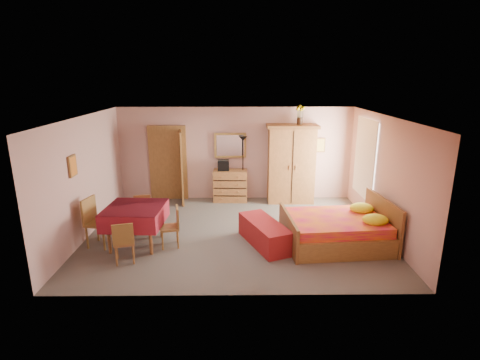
{
  "coord_description": "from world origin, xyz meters",
  "views": [
    {
      "loc": [
        0.02,
        -7.82,
        3.42
      ],
      "look_at": [
        0.1,
        0.3,
        1.15
      ],
      "focal_mm": 28.0,
      "sensor_mm": 36.0,
      "label": 1
    }
  ],
  "objects_px": {
    "wall_mirror": "(230,145)",
    "chair_south": "(124,241)",
    "wardrobe": "(291,164)",
    "chair_west": "(99,222)",
    "floor_lamp": "(243,169)",
    "sunflower_vase": "(300,115)",
    "chair_east": "(169,227)",
    "stereo": "(223,165)",
    "chest_of_drawers": "(230,186)",
    "dining_table": "(136,226)",
    "bench": "(264,233)",
    "chair_north": "(143,215)",
    "bed": "(336,222)"
  },
  "relations": [
    {
      "from": "wardrobe",
      "to": "dining_table",
      "type": "height_order",
      "value": "wardrobe"
    },
    {
      "from": "wall_mirror",
      "to": "floor_lamp",
      "type": "height_order",
      "value": "wall_mirror"
    },
    {
      "from": "wall_mirror",
      "to": "dining_table",
      "type": "height_order",
      "value": "wall_mirror"
    },
    {
      "from": "chest_of_drawers",
      "to": "bench",
      "type": "distance_m",
      "value": 2.95
    },
    {
      "from": "wall_mirror",
      "to": "chair_south",
      "type": "bearing_deg",
      "value": -119.54
    },
    {
      "from": "dining_table",
      "to": "chair_north",
      "type": "relative_size",
      "value": 1.38
    },
    {
      "from": "wardrobe",
      "to": "dining_table",
      "type": "bearing_deg",
      "value": -141.67
    },
    {
      "from": "dining_table",
      "to": "chair_west",
      "type": "distance_m",
      "value": 0.74
    },
    {
      "from": "chest_of_drawers",
      "to": "chair_east",
      "type": "distance_m",
      "value": 3.15
    },
    {
      "from": "chest_of_drawers",
      "to": "wall_mirror",
      "type": "relative_size",
      "value": 1.07
    },
    {
      "from": "chest_of_drawers",
      "to": "dining_table",
      "type": "height_order",
      "value": "chest_of_drawers"
    },
    {
      "from": "bed",
      "to": "stereo",
      "type": "bearing_deg",
      "value": 125.76
    },
    {
      "from": "chair_east",
      "to": "sunflower_vase",
      "type": "bearing_deg",
      "value": -59.02
    },
    {
      "from": "chair_north",
      "to": "chair_west",
      "type": "bearing_deg",
      "value": 33.59
    },
    {
      "from": "stereo",
      "to": "bench",
      "type": "relative_size",
      "value": 0.21
    },
    {
      "from": "stereo",
      "to": "wardrobe",
      "type": "relative_size",
      "value": 0.15
    },
    {
      "from": "wall_mirror",
      "to": "bed",
      "type": "relative_size",
      "value": 0.42
    },
    {
      "from": "dining_table",
      "to": "chair_south",
      "type": "bearing_deg",
      "value": -92.91
    },
    {
      "from": "sunflower_vase",
      "to": "chair_west",
      "type": "bearing_deg",
      "value": -147.95
    },
    {
      "from": "bed",
      "to": "chair_west",
      "type": "height_order",
      "value": "chair_west"
    },
    {
      "from": "wall_mirror",
      "to": "sunflower_vase",
      "type": "relative_size",
      "value": 1.69
    },
    {
      "from": "chest_of_drawers",
      "to": "bench",
      "type": "height_order",
      "value": "chest_of_drawers"
    },
    {
      "from": "chair_north",
      "to": "chair_west",
      "type": "distance_m",
      "value": 0.99
    },
    {
      "from": "stereo",
      "to": "chair_north",
      "type": "bearing_deg",
      "value": -128.42
    },
    {
      "from": "chest_of_drawers",
      "to": "chair_north",
      "type": "relative_size",
      "value": 1.13
    },
    {
      "from": "chair_south",
      "to": "wall_mirror",
      "type": "bearing_deg",
      "value": 47.73
    },
    {
      "from": "chest_of_drawers",
      "to": "chair_south",
      "type": "xyz_separation_m",
      "value": [
        -1.95,
        -3.57,
        -0.03
      ]
    },
    {
      "from": "chair_north",
      "to": "chair_east",
      "type": "xyz_separation_m",
      "value": [
        0.72,
        -0.71,
        0.01
      ]
    },
    {
      "from": "wardrobe",
      "to": "bed",
      "type": "xyz_separation_m",
      "value": [
        0.56,
        -2.79,
        -0.59
      ]
    },
    {
      "from": "bench",
      "to": "chair_south",
      "type": "height_order",
      "value": "chair_south"
    },
    {
      "from": "chair_east",
      "to": "bed",
      "type": "bearing_deg",
      "value": -100.92
    },
    {
      "from": "bed",
      "to": "bench",
      "type": "xyz_separation_m",
      "value": [
        -1.48,
        -0.01,
        -0.24
      ]
    },
    {
      "from": "wall_mirror",
      "to": "stereo",
      "type": "xyz_separation_m",
      "value": [
        -0.19,
        -0.22,
        -0.52
      ]
    },
    {
      "from": "chest_of_drawers",
      "to": "bed",
      "type": "relative_size",
      "value": 0.45
    },
    {
      "from": "stereo",
      "to": "wardrobe",
      "type": "bearing_deg",
      "value": -1.39
    },
    {
      "from": "sunflower_vase",
      "to": "chair_west",
      "type": "relative_size",
      "value": 0.51
    },
    {
      "from": "chair_west",
      "to": "dining_table",
      "type": "bearing_deg",
      "value": 104.73
    },
    {
      "from": "bed",
      "to": "bench",
      "type": "height_order",
      "value": "bed"
    },
    {
      "from": "sunflower_vase",
      "to": "bed",
      "type": "xyz_separation_m",
      "value": [
        0.37,
        -2.8,
        -1.93
      ]
    },
    {
      "from": "chair_east",
      "to": "wardrobe",
      "type": "bearing_deg",
      "value": -57.3
    },
    {
      "from": "floor_lamp",
      "to": "sunflower_vase",
      "type": "distance_m",
      "value": 2.14
    },
    {
      "from": "floor_lamp",
      "to": "chest_of_drawers",
      "type": "bearing_deg",
      "value": -167.65
    },
    {
      "from": "wardrobe",
      "to": "chair_south",
      "type": "distance_m",
      "value": 5.1
    },
    {
      "from": "bed",
      "to": "chair_north",
      "type": "bearing_deg",
      "value": 166.44
    },
    {
      "from": "bench",
      "to": "chair_north",
      "type": "xyz_separation_m",
      "value": [
        -2.68,
        0.65,
        0.17
      ]
    },
    {
      "from": "wardrobe",
      "to": "chair_west",
      "type": "height_order",
      "value": "wardrobe"
    },
    {
      "from": "floor_lamp",
      "to": "wardrobe",
      "type": "relative_size",
      "value": 0.84
    },
    {
      "from": "chair_west",
      "to": "chair_east",
      "type": "relative_size",
      "value": 1.22
    },
    {
      "from": "bed",
      "to": "dining_table",
      "type": "height_order",
      "value": "bed"
    },
    {
      "from": "stereo",
      "to": "chair_south",
      "type": "bearing_deg",
      "value": -116.23
    }
  ]
}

